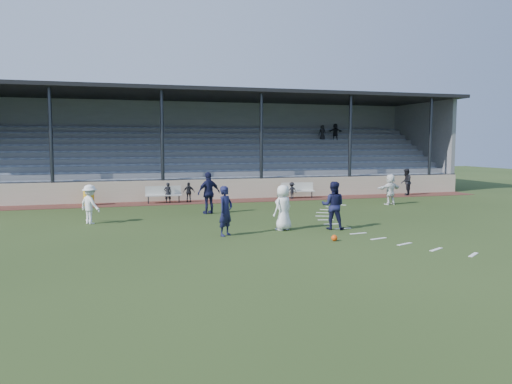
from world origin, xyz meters
TOP-DOWN VIEW (x-y plane):
  - ground at (0.00, 0.00)m, footprint 90.00×90.00m
  - cinder_track at (0.00, 10.50)m, footprint 34.00×2.00m
  - retaining_wall at (0.00, 11.55)m, footprint 34.00×0.18m
  - bench_left at (-3.10, 10.50)m, footprint 2.00×0.45m
  - bench_right at (5.06, 10.75)m, footprint 2.04×0.71m
  - trash_bin at (-7.09, 10.55)m, footprint 0.56×0.56m
  - football at (1.45, -2.20)m, footprint 0.22×0.22m
  - player_white_lead at (0.48, 0.37)m, footprint 1.02×0.89m
  - player_navy_lead at (-1.93, -0.18)m, footprint 0.79×0.76m
  - player_navy_mid at (2.42, 0.00)m, footprint 1.14×1.06m
  - player_white_wing at (-6.77, 4.06)m, footprint 1.15×1.20m
  - player_navy_wing at (-1.43, 5.64)m, footprint 1.26×0.82m
  - player_white_back at (8.82, 6.40)m, footprint 1.63×0.82m
  - official at (12.41, 10.42)m, footprint 1.02×1.05m
  - sub_left_near at (-2.87, 10.38)m, footprint 0.43×0.29m
  - sub_left_far at (-1.67, 10.45)m, footprint 0.71×0.43m
  - sub_right at (4.58, 10.50)m, footprint 0.69×0.45m
  - grandstand at (0.01, 16.26)m, footprint 34.60×9.00m
  - penalty_arc at (4.12, 0.00)m, footprint 3.89×14.63m

SIDE VIEW (x-z plane):
  - ground at x=0.00m, z-range 0.00..0.00m
  - penalty_arc at x=4.12m, z-range 0.00..0.01m
  - cinder_track at x=0.00m, z-range 0.00..0.02m
  - football at x=1.45m, z-range 0.00..0.22m
  - trash_bin at x=-7.09m, z-range 0.02..0.91m
  - sub_right at x=4.58m, z-range 0.02..1.03m
  - bench_left at x=-3.10m, z-range 0.11..1.06m
  - bench_right at x=5.06m, z-range 0.11..1.06m
  - sub_left_far at x=-1.67m, z-range 0.02..1.15m
  - sub_left_near at x=-2.87m, z-range 0.02..1.17m
  - retaining_wall at x=0.00m, z-range 0.00..1.20m
  - player_white_wing at x=-6.77m, z-range 0.00..1.64m
  - player_white_back at x=8.82m, z-range 0.00..1.68m
  - official at x=12.41m, z-range 0.02..1.72m
  - player_white_lead at x=0.48m, z-range 0.00..1.76m
  - player_navy_lead at x=-1.93m, z-range 0.00..1.82m
  - player_navy_mid at x=2.42m, z-range 0.00..1.88m
  - player_navy_wing at x=-1.43m, z-range 0.00..2.00m
  - grandstand at x=0.01m, z-range -1.10..5.51m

